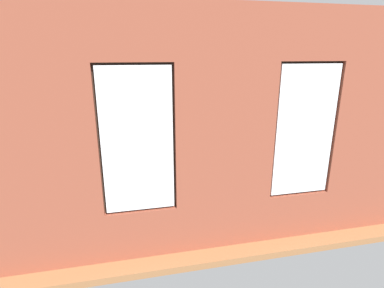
# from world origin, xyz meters

# --- Properties ---
(ground_plane) EXTENTS (6.93, 5.51, 0.10)m
(ground_plane) POSITION_xyz_m (0.00, 0.00, -0.05)
(ground_plane) COLOR #99663D
(brick_wall_with_windows) EXTENTS (6.33, 0.30, 3.32)m
(brick_wall_with_windows) POSITION_xyz_m (0.00, 2.37, 1.64)
(brick_wall_with_windows) COLOR brown
(brick_wall_with_windows) RESTS_ON ground_plane
(white_wall_right) EXTENTS (0.10, 4.51, 3.32)m
(white_wall_right) POSITION_xyz_m (3.11, 0.20, 1.66)
(white_wall_right) COLOR silver
(white_wall_right) RESTS_ON ground_plane
(couch_by_window) EXTENTS (1.73, 0.87, 0.80)m
(couch_by_window) POSITION_xyz_m (0.33, 1.73, 0.33)
(couch_by_window) COLOR black
(couch_by_window) RESTS_ON ground_plane
(couch_left) EXTENTS (0.97, 1.85, 0.80)m
(couch_left) POSITION_xyz_m (-2.46, 0.49, 0.33)
(couch_left) COLOR black
(couch_left) RESTS_ON ground_plane
(coffee_table) EXTENTS (1.57, 0.88, 0.40)m
(coffee_table) POSITION_xyz_m (0.06, -0.48, 0.36)
(coffee_table) COLOR olive
(coffee_table) RESTS_ON ground_plane
(cup_ceramic) EXTENTS (0.07, 0.07, 0.08)m
(cup_ceramic) POSITION_xyz_m (-0.06, -0.35, 0.44)
(cup_ceramic) COLOR #B23D38
(cup_ceramic) RESTS_ON coffee_table
(candle_jar) EXTENTS (0.08, 0.08, 0.09)m
(candle_jar) POSITION_xyz_m (0.53, -0.35, 0.45)
(candle_jar) COLOR #B7333D
(candle_jar) RESTS_ON coffee_table
(table_plant_small) EXTENTS (0.12, 0.12, 0.19)m
(table_plant_small) POSITION_xyz_m (-0.37, -0.63, 0.50)
(table_plant_small) COLOR gray
(table_plant_small) RESTS_ON coffee_table
(remote_black) EXTENTS (0.15, 0.16, 0.02)m
(remote_black) POSITION_xyz_m (0.26, -0.59, 0.41)
(remote_black) COLOR black
(remote_black) RESTS_ON coffee_table
(media_console) EXTENTS (1.18, 0.42, 0.53)m
(media_console) POSITION_xyz_m (2.81, -0.41, 0.27)
(media_console) COLOR black
(media_console) RESTS_ON ground_plane
(tv_flatscreen) EXTENTS (0.98, 0.20, 0.67)m
(tv_flatscreen) POSITION_xyz_m (2.81, -0.41, 0.87)
(tv_flatscreen) COLOR black
(tv_flatscreen) RESTS_ON media_console
(papasan_chair) EXTENTS (1.15, 1.15, 0.71)m
(papasan_chair) POSITION_xyz_m (0.00, -1.65, 0.45)
(papasan_chair) COLOR olive
(papasan_chair) RESTS_ON ground_plane
(potted_plant_mid_room_small) EXTENTS (0.25, 0.25, 0.41)m
(potted_plant_mid_room_small) POSITION_xyz_m (-1.16, -0.97, 0.27)
(potted_plant_mid_room_small) COLOR brown
(potted_plant_mid_room_small) RESTS_ON ground_plane
(potted_plant_corner_far_left) EXTENTS (0.73, 0.73, 0.98)m
(potted_plant_corner_far_left) POSITION_xyz_m (-2.61, 1.83, 0.67)
(potted_plant_corner_far_left) COLOR #9E5638
(potted_plant_corner_far_left) RESTS_ON ground_plane
(potted_plant_by_left_couch) EXTENTS (0.33, 0.33, 0.59)m
(potted_plant_by_left_couch) POSITION_xyz_m (-2.06, -0.86, 0.41)
(potted_plant_by_left_couch) COLOR #9E5638
(potted_plant_by_left_couch) RESTS_ON ground_plane
(potted_plant_beside_window_right) EXTENTS (0.93, 0.93, 1.21)m
(potted_plant_beside_window_right) POSITION_xyz_m (1.82, 1.83, 0.81)
(potted_plant_beside_window_right) COLOR brown
(potted_plant_beside_window_right) RESTS_ON ground_plane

